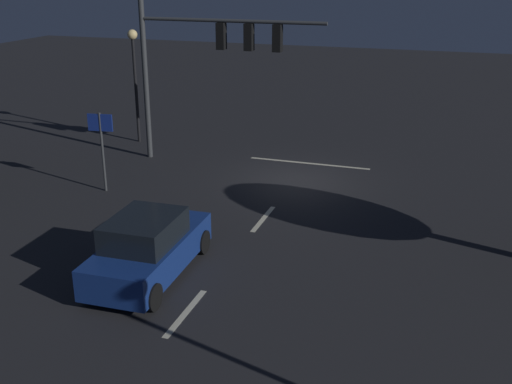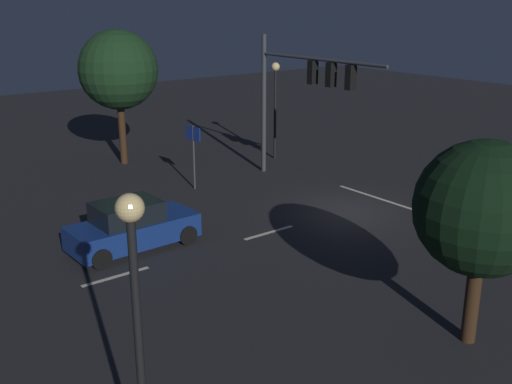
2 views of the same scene
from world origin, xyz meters
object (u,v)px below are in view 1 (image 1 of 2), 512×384
(traffic_signal_assembly, at_px, (207,51))
(car_approaching, at_px, (148,248))
(street_lamp_right_kerb, at_px, (134,64))
(route_sign, at_px, (101,135))

(traffic_signal_assembly, height_order, car_approaching, traffic_signal_assembly)
(traffic_signal_assembly, bearing_deg, car_approaching, 103.14)
(traffic_signal_assembly, bearing_deg, street_lamp_right_kerb, -24.77)
(car_approaching, distance_m, route_sign, 7.09)
(route_sign, bearing_deg, car_approaching, 130.50)
(traffic_signal_assembly, bearing_deg, route_sign, 61.86)
(street_lamp_right_kerb, distance_m, route_sign, 6.76)
(traffic_signal_assembly, distance_m, car_approaching, 10.53)
(traffic_signal_assembly, xyz_separation_m, car_approaching, (-2.24, 9.58, -3.75))
(car_approaching, height_order, street_lamp_right_kerb, street_lamp_right_kerb)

